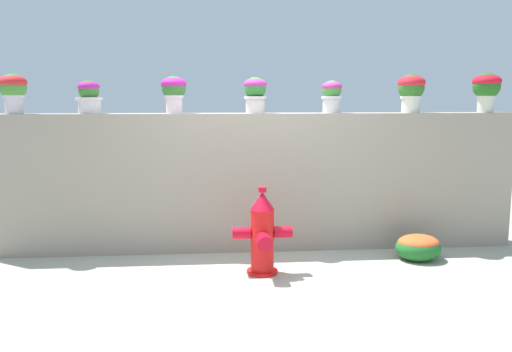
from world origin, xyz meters
TOP-DOWN VIEW (x-y plane):
  - ground_plane at (0.00, 0.00)m, footprint 24.00×24.00m
  - stone_wall at (0.00, 0.92)m, footprint 6.16×0.34m
  - potted_plant_0 at (-2.67, 0.89)m, footprint 0.30×0.30m
  - potted_plant_1 at (-1.86, 0.95)m, footprint 0.30×0.30m
  - potted_plant_2 at (-0.92, 0.96)m, footprint 0.29×0.29m
  - potted_plant_3 at (0.01, 0.90)m, footprint 0.26×0.26m
  - potted_plant_4 at (0.90, 0.93)m, footprint 0.24×0.24m
  - potted_plant_5 at (1.84, 0.90)m, footprint 0.32×0.32m
  - potted_plant_6 at (2.75, 0.88)m, footprint 0.33×0.33m
  - fire_hydrant at (0.01, -0.00)m, footprint 0.61×0.48m
  - flower_bush_left at (1.78, 0.32)m, footprint 0.50×0.45m

SIDE VIEW (x-z plane):
  - ground_plane at x=0.00m, z-range 0.00..0.00m
  - flower_bush_left at x=1.78m, z-range 0.01..0.30m
  - fire_hydrant at x=0.01m, z-range -0.04..0.86m
  - stone_wall at x=0.00m, z-range 0.00..1.61m
  - potted_plant_1 at x=-1.86m, z-range 1.62..2.00m
  - potted_plant_4 at x=0.90m, z-range 1.64..2.02m
  - potted_plant_3 at x=0.01m, z-range 1.65..2.06m
  - potted_plant_2 at x=-0.92m, z-range 1.66..2.09m
  - potted_plant_0 at x=-2.67m, z-range 1.67..2.11m
  - potted_plant_5 at x=1.84m, z-range 1.66..2.11m
  - potted_plant_6 at x=2.75m, z-range 1.68..2.15m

